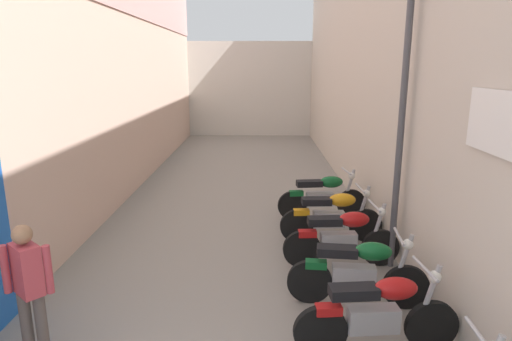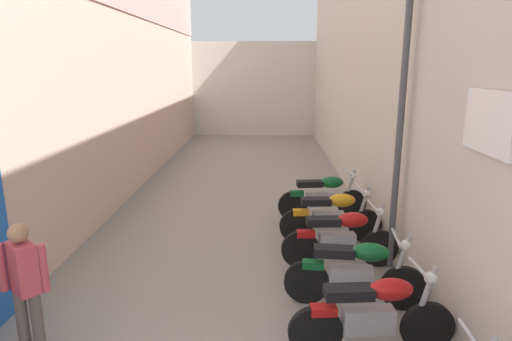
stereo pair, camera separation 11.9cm
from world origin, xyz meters
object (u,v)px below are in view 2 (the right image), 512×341
(motorcycle_sixth, at_px, (332,215))
(street_lamp, at_px, (395,105))
(motorcycle_third, at_px, (374,313))
(motorcycle_fifth, at_px, (341,237))
(pedestrian_mid_alley, at_px, (25,283))
(motorcycle_seventh, at_px, (323,195))
(motorcycle_fourth, at_px, (356,271))

(motorcycle_sixth, xyz_separation_m, street_lamp, (0.69, -0.99, 2.06))
(motorcycle_third, xyz_separation_m, street_lamp, (0.69, 2.18, 2.06))
(motorcycle_fifth, height_order, pedestrian_mid_alley, pedestrian_mid_alley)
(motorcycle_sixth, height_order, street_lamp, street_lamp)
(motorcycle_seventh, bearing_deg, motorcycle_fifth, -90.00)
(motorcycle_seventh, bearing_deg, pedestrian_mid_alley, -128.78)
(motorcycle_fourth, bearing_deg, motorcycle_third, -90.00)
(motorcycle_fourth, height_order, street_lamp, street_lamp)
(motorcycle_fourth, distance_m, street_lamp, 2.48)
(motorcycle_sixth, bearing_deg, motorcycle_fifth, -90.00)
(motorcycle_fourth, relative_size, pedestrian_mid_alley, 1.18)
(motorcycle_fourth, xyz_separation_m, motorcycle_seventh, (-0.00, 3.39, 0.00))
(motorcycle_seventh, relative_size, pedestrian_mid_alley, 1.18)
(motorcycle_third, bearing_deg, motorcycle_fifth, 90.00)
(motorcycle_sixth, distance_m, pedestrian_mid_alley, 5.00)
(motorcycle_sixth, relative_size, pedestrian_mid_alley, 1.18)
(motorcycle_third, height_order, motorcycle_sixth, same)
(street_lamp, bearing_deg, motorcycle_fourth, -120.30)
(motorcycle_fourth, bearing_deg, motorcycle_sixth, 90.00)
(pedestrian_mid_alley, bearing_deg, motorcycle_seventh, 51.22)
(street_lamp, bearing_deg, motorcycle_seventh, 107.49)
(motorcycle_sixth, bearing_deg, pedestrian_mid_alley, -137.55)
(motorcycle_fifth, bearing_deg, motorcycle_sixth, 90.00)
(motorcycle_fourth, xyz_separation_m, pedestrian_mid_alley, (-3.68, -1.19, 0.42))
(pedestrian_mid_alley, bearing_deg, motorcycle_fourth, 17.89)
(street_lamp, bearing_deg, motorcycle_fifth, -178.35)
(motorcycle_fifth, bearing_deg, motorcycle_seventh, 90.00)
(motorcycle_seventh, bearing_deg, motorcycle_fourth, -90.00)
(motorcycle_fourth, height_order, motorcycle_sixth, same)
(motorcycle_fifth, distance_m, motorcycle_seventh, 2.22)
(motorcycle_fourth, relative_size, motorcycle_fifth, 1.00)
(motorcycle_third, distance_m, motorcycle_fourth, 0.99)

